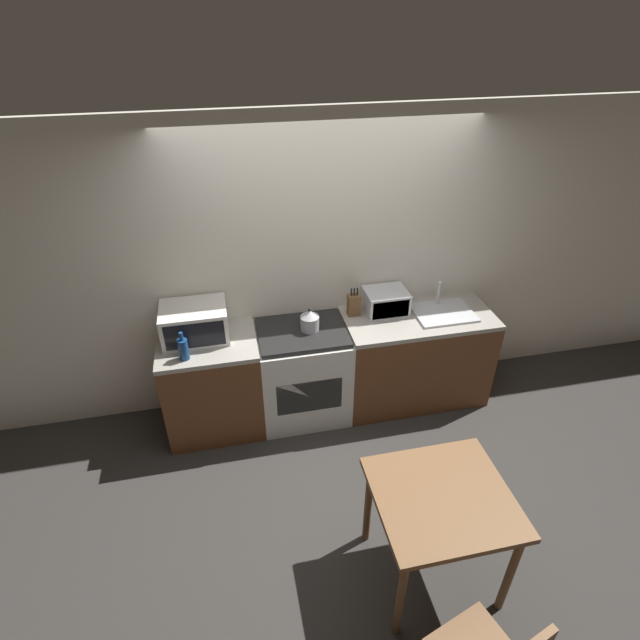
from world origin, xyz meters
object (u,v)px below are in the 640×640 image
Objects in this scene: bottle at (183,349)px; toaster_oven at (386,301)px; dining_table at (441,507)px; kettle at (310,320)px; stove_range at (303,373)px; microwave at (195,323)px.

bottle is 1.76m from toaster_oven.
kettle is at bearing 105.32° from dining_table.
toaster_oven is at bearing 10.72° from bottle.
toaster_oven is (0.78, 0.14, 0.56)m from stove_range.
microwave is at bearing -178.30° from toaster_oven.
stove_range is 1.71× the size of microwave.
bottle is (-1.02, -0.19, 0.00)m from kettle.
microwave is 2.18× the size of bottle.
stove_range is 0.55m from kettle.
microwave is at bearing 173.81° from stove_range.
bottle is at bearing -169.40° from kettle.
stove_range is 4.31× the size of kettle.
microwave is at bearing 127.94° from dining_table.
dining_table is (1.49, -1.51, -0.33)m from bottle.
dining_table is (0.54, -1.70, 0.22)m from stove_range.
bottle reaches higher than kettle.
dining_table is at bearing -45.46° from bottle.
microwave reaches higher than dining_table.
kettle is (0.07, 0.01, 0.54)m from stove_range.
kettle reaches higher than stove_range.
kettle is at bearing 10.60° from bottle.
kettle reaches higher than toaster_oven.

